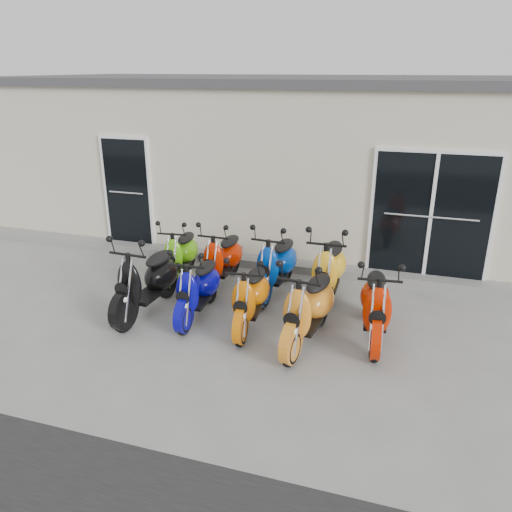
% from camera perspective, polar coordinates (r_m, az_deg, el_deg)
% --- Properties ---
extents(ground, '(80.00, 80.00, 0.00)m').
position_cam_1_polar(ground, '(7.68, -1.35, -6.76)').
color(ground, gray).
rests_on(ground, ground).
extents(building, '(14.00, 6.00, 3.20)m').
position_cam_1_polar(building, '(12.01, 6.72, 11.28)').
color(building, beige).
rests_on(building, ground).
extents(roof_cap, '(14.20, 6.20, 0.16)m').
position_cam_1_polar(roof_cap, '(11.85, 7.07, 19.31)').
color(roof_cap, '#3F3F42').
rests_on(roof_cap, building).
extents(front_step, '(14.00, 0.40, 0.15)m').
position_cam_1_polar(front_step, '(9.41, 2.59, -0.92)').
color(front_step, gray).
rests_on(front_step, ground).
extents(door_left, '(1.07, 0.08, 2.22)m').
position_cam_1_polar(door_left, '(10.43, -14.47, 7.42)').
color(door_left, black).
rests_on(door_left, front_step).
extents(door_right, '(2.02, 0.08, 2.22)m').
position_cam_1_polar(door_right, '(8.92, 19.39, 4.71)').
color(door_right, black).
rests_on(door_right, front_step).
extents(scooter_front_black, '(0.77, 1.87, 1.36)m').
position_cam_1_polar(scooter_front_black, '(7.65, -12.45, -1.77)').
color(scooter_front_black, black).
rests_on(scooter_front_black, ground).
extents(scooter_front_blue, '(0.64, 1.64, 1.20)m').
position_cam_1_polar(scooter_front_blue, '(7.43, -6.70, -2.78)').
color(scooter_front_blue, '#07058D').
rests_on(scooter_front_blue, ground).
extents(scooter_front_orange_a, '(0.71, 1.66, 1.20)m').
position_cam_1_polar(scooter_front_orange_a, '(7.11, -0.63, -3.74)').
color(scooter_front_orange_a, '#CE6405').
rests_on(scooter_front_orange_a, ground).
extents(scooter_front_orange_b, '(0.90, 1.87, 1.33)m').
position_cam_1_polar(scooter_front_orange_b, '(6.69, 6.06, -4.88)').
color(scooter_front_orange_b, orange).
rests_on(scooter_front_orange_b, ground).
extents(scooter_front_red, '(0.81, 1.81, 1.29)m').
position_cam_1_polar(scooter_front_red, '(6.98, 13.62, -4.44)').
color(scooter_front_red, '#B61A00').
rests_on(scooter_front_red, ground).
extents(scooter_back_green, '(0.78, 1.66, 1.18)m').
position_cam_1_polar(scooter_back_green, '(8.83, -8.66, 0.96)').
color(scooter_back_green, '#54AD0F').
rests_on(scooter_back_green, ground).
extents(scooter_back_red, '(0.63, 1.68, 1.24)m').
position_cam_1_polar(scooter_back_red, '(8.48, -3.88, 0.51)').
color(scooter_back_red, '#B61A00').
rests_on(scooter_back_red, ground).
extents(scooter_back_blue, '(0.76, 1.80, 1.30)m').
position_cam_1_polar(scooter_back_blue, '(8.15, 2.36, -0.09)').
color(scooter_back_blue, '#033193').
rests_on(scooter_back_blue, ground).
extents(scooter_back_yellow, '(0.70, 1.88, 1.38)m').
position_cam_1_polar(scooter_back_yellow, '(7.92, 8.38, -0.62)').
color(scooter_back_yellow, gold).
rests_on(scooter_back_yellow, ground).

